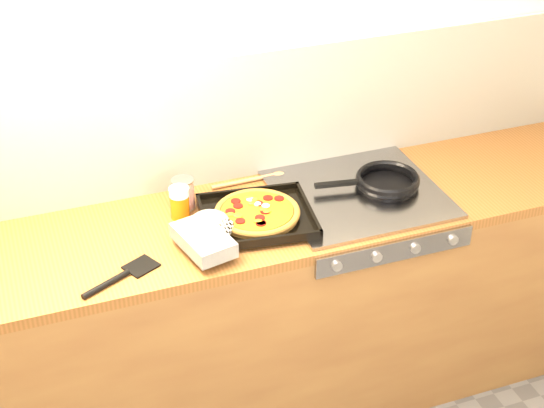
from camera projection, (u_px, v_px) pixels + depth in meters
name	position (u px, v px, depth m)	size (l,w,h in m)	color
room_shell	(218.00, 121.00, 3.07)	(3.20, 3.20, 3.20)	white
counter_run	(246.00, 316.00, 3.21)	(3.20, 0.62, 0.90)	brown
stovetop	(358.00, 194.00, 3.10)	(0.60, 0.56, 0.02)	gray
pizza_on_tray	(242.00, 220.00, 2.89)	(0.53, 0.43, 0.07)	black
frying_pan	(386.00, 181.00, 3.12)	(0.42, 0.28, 0.04)	black
tomato_can	(183.00, 194.00, 3.00)	(0.09, 0.09, 0.12)	#9C160C
juice_glass	(180.00, 202.00, 2.95)	(0.09, 0.09, 0.12)	#D4650C
wooden_spoon	(256.00, 179.00, 3.19)	(0.30, 0.04, 0.02)	#A36C45
black_spatula	(121.00, 277.00, 2.67)	(0.27, 0.17, 0.02)	black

